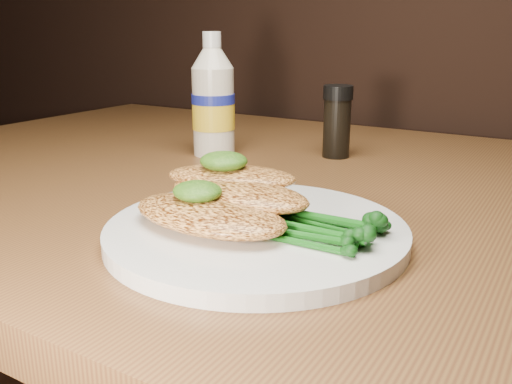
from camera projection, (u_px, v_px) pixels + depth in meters
The scene contains 9 objects.
plate at pixel (256, 232), 0.49m from camera, with size 0.26×0.26×0.01m, color white.
chicken_front at pixel (209, 215), 0.47m from camera, with size 0.15×0.08×0.02m, color #F8A54E.
chicken_mid at pixel (238, 194), 0.51m from camera, with size 0.14×0.07×0.02m, color #F8A54E.
chicken_back at pixel (231, 177), 0.54m from camera, with size 0.13×0.06×0.02m, color #F8A54E.
pesto_front at pixel (197, 191), 0.48m from camera, with size 0.04×0.04×0.02m, color #0A3207.
pesto_back at pixel (224, 161), 0.53m from camera, with size 0.05×0.04×0.02m, color #0A3207.
broccolini_bundle at pixel (312, 223), 0.46m from camera, with size 0.13×0.10×0.02m, color #135612, non-canonical shape.
mayo_bottle at pixel (213, 95), 0.79m from camera, with size 0.06×0.06×0.17m, color beige, non-canonical shape.
pepper_grinder at pixel (337, 122), 0.78m from camera, with size 0.04×0.04×0.10m, color black, non-canonical shape.
Camera 1 is at (0.34, 0.46, 0.93)m, focal length 39.05 mm.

